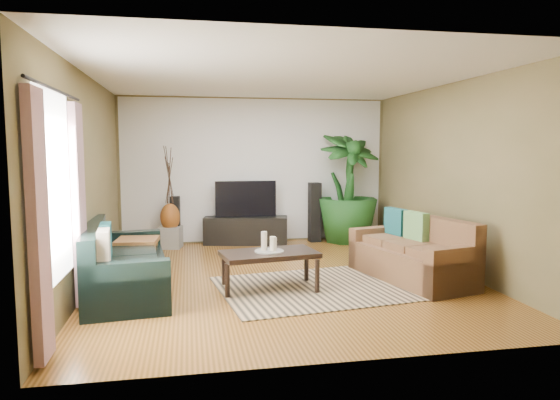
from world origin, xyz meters
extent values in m
plane|color=#965E26|center=(0.00, 0.00, 0.00)|extent=(5.50, 5.50, 0.00)
plane|color=white|center=(0.00, 0.00, 2.70)|extent=(5.50, 5.50, 0.00)
plane|color=brown|center=(0.00, 2.75, 1.35)|extent=(5.00, 0.00, 5.00)
plane|color=brown|center=(0.00, -2.75, 1.35)|extent=(5.00, 0.00, 5.00)
plane|color=brown|center=(-2.50, 0.00, 1.35)|extent=(0.00, 5.50, 5.50)
plane|color=brown|center=(2.50, 0.00, 1.35)|extent=(0.00, 5.50, 5.50)
plane|color=white|center=(0.00, 2.74, 1.35)|extent=(4.90, 0.00, 4.90)
plane|color=white|center=(-2.48, -1.60, 1.40)|extent=(0.00, 1.80, 1.80)
cube|color=gray|center=(-2.43, -2.35, 1.15)|extent=(0.08, 0.35, 2.20)
cube|color=gray|center=(-2.43, -0.85, 1.15)|extent=(0.08, 0.35, 2.20)
cylinder|color=black|center=(-2.43, -1.60, 2.30)|extent=(0.03, 1.90, 0.03)
cube|color=black|center=(-2.01, -0.33, 0.42)|extent=(1.14, 2.22, 0.85)
cube|color=brown|center=(1.67, -0.41, 0.42)|extent=(1.22, 1.94, 0.85)
cube|color=tan|center=(0.42, -0.57, 0.01)|extent=(2.82, 2.17, 0.01)
cube|color=black|center=(-0.27, -0.52, 0.24)|extent=(1.26, 0.81, 0.48)
cylinder|color=gray|center=(-0.27, -0.52, 0.49)|extent=(0.36, 0.36, 0.02)
cylinder|color=beige|center=(-0.33, -0.49, 0.61)|extent=(0.07, 0.07, 0.23)
cylinder|color=white|center=(-0.23, -0.56, 0.59)|extent=(0.07, 0.07, 0.18)
cylinder|color=beige|center=(-0.20, -0.46, 0.57)|extent=(0.07, 0.07, 0.15)
cube|color=black|center=(-0.22, 2.50, 0.25)|extent=(1.58, 0.75, 0.51)
cube|color=black|center=(-0.22, 2.50, 0.84)|extent=(1.12, 0.06, 0.66)
cube|color=black|center=(-1.49, 2.50, 0.45)|extent=(0.18, 0.20, 0.91)
cube|color=black|center=(1.09, 2.50, 0.56)|extent=(0.22, 0.24, 1.12)
imported|color=#174517|center=(1.69, 2.40, 1.03)|extent=(1.44, 1.44, 2.05)
cylinder|color=black|center=(1.69, 2.40, 0.15)|extent=(0.38, 0.38, 0.29)
cube|color=gray|center=(-1.58, 2.38, 0.19)|extent=(0.44, 0.44, 0.38)
ellipsoid|color=brown|center=(-1.58, 2.38, 0.55)|extent=(0.35, 0.35, 0.48)
cube|color=brown|center=(-1.94, 0.25, 0.28)|extent=(0.57, 0.57, 0.56)
camera|label=1|loc=(-1.25, -6.56, 1.77)|focal=32.00mm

